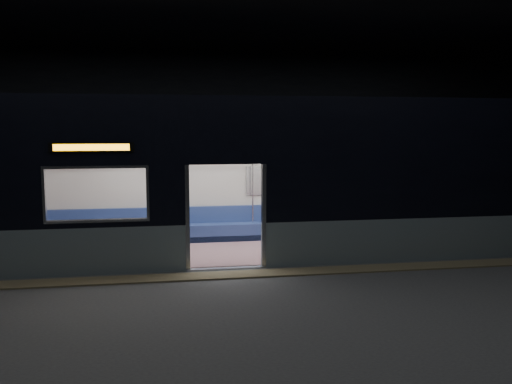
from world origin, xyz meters
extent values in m
cube|color=#47494C|center=(0.00, 0.00, -0.01)|extent=(24.00, 14.00, 0.01)
cube|color=black|center=(0.00, 6.98, 2.50)|extent=(24.00, 0.04, 5.00)
cube|color=black|center=(0.00, -6.98, 2.50)|extent=(24.00, 0.04, 5.00)
cube|color=#8C7F59|center=(0.00, 0.55, 0.01)|extent=(22.80, 0.50, 0.03)
cube|color=gray|center=(4.85, 1.06, 0.45)|extent=(8.30, 0.12, 0.90)
cube|color=black|center=(4.85, 1.06, 2.05)|extent=(8.30, 0.12, 2.30)
cube|color=black|center=(0.00, 1.06, 2.62)|extent=(1.40, 0.12, 1.15)
cube|color=#B7BABC|center=(-0.74, 1.06, 1.02)|extent=(0.08, 0.14, 2.05)
cube|color=#B7BABC|center=(0.74, 1.06, 1.02)|extent=(0.08, 0.14, 2.05)
cube|color=black|center=(-2.45, 0.98, 2.39)|extent=(1.50, 0.04, 0.18)
cube|color=orange|center=(-2.45, 0.97, 2.39)|extent=(1.34, 0.03, 0.12)
cube|color=beige|center=(0.00, 3.94, 1.60)|extent=(18.00, 0.12, 3.20)
cube|color=black|center=(0.00, 2.50, 3.28)|extent=(18.00, 3.00, 0.15)
cube|color=#846065|center=(0.00, 2.50, 0.02)|extent=(17.76, 2.76, 0.04)
cube|color=beige|center=(0.00, 2.50, 2.35)|extent=(17.76, 2.76, 0.10)
cube|color=navy|center=(0.00, 3.62, 0.24)|extent=(11.00, 0.48, 0.41)
cube|color=navy|center=(0.00, 3.81, 0.65)|extent=(11.00, 0.10, 0.40)
cube|color=#7F5C5F|center=(-3.30, 1.41, 0.24)|extent=(4.40, 0.48, 0.41)
cube|color=#7F5C5F|center=(3.30, 1.41, 0.24)|extent=(4.40, 0.48, 0.41)
cylinder|color=silver|center=(-0.95, 1.37, 1.17)|extent=(0.04, 0.04, 2.26)
cylinder|color=silver|center=(-0.95, 3.63, 1.17)|extent=(0.04, 0.04, 2.26)
cylinder|color=silver|center=(0.95, 1.37, 1.17)|extent=(0.04, 0.04, 2.26)
cylinder|color=silver|center=(0.95, 3.63, 1.17)|extent=(0.04, 0.04, 2.26)
cylinder|color=silver|center=(0.00, 3.58, 1.95)|extent=(11.00, 0.03, 0.03)
cube|color=black|center=(3.69, 3.41, 0.52)|extent=(0.16, 0.43, 0.15)
cube|color=black|center=(3.88, 3.41, 0.52)|extent=(0.16, 0.43, 0.15)
cylinder|color=black|center=(3.69, 3.21, 0.26)|extent=(0.10, 0.10, 0.43)
cylinder|color=black|center=(3.88, 3.21, 0.26)|extent=(0.10, 0.10, 0.43)
cube|color=#DC6387|center=(3.78, 3.59, 0.54)|extent=(0.37, 0.20, 0.18)
cylinder|color=#DC6387|center=(3.78, 3.62, 0.86)|extent=(0.39, 0.39, 0.48)
sphere|color=tan|center=(3.78, 3.60, 1.20)|extent=(0.19, 0.19, 0.19)
sphere|color=black|center=(3.78, 3.64, 1.24)|extent=(0.20, 0.20, 0.20)
cube|color=black|center=(3.81, 3.34, 0.66)|extent=(0.29, 0.26, 0.13)
cube|color=white|center=(1.34, 3.85, 1.46)|extent=(0.94, 0.03, 0.61)
camera|label=1|loc=(-1.17, -9.23, 2.73)|focal=38.00mm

